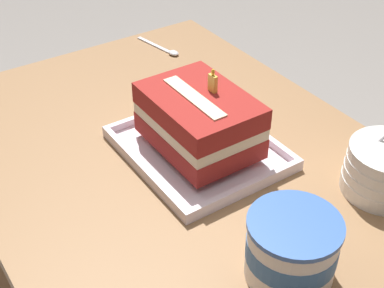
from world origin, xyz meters
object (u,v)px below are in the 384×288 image
(ice_cream_tub, at_px, (292,248))
(serving_spoon_near_tray, at_px, (167,50))
(foil_tray, at_px, (199,150))
(birthday_cake, at_px, (199,120))

(ice_cream_tub, xyz_separation_m, serving_spoon_near_tray, (-0.74, 0.24, -0.05))
(foil_tray, xyz_separation_m, serving_spoon_near_tray, (-0.41, 0.18, -0.00))
(birthday_cake, xyz_separation_m, ice_cream_tub, (0.33, -0.06, -0.02))
(birthday_cake, distance_m, serving_spoon_near_tray, 0.45)
(serving_spoon_near_tray, bearing_deg, foil_tray, -23.49)
(foil_tray, height_order, birthday_cake, birthday_cake)
(ice_cream_tub, bearing_deg, foil_tray, 169.85)
(ice_cream_tub, bearing_deg, birthday_cake, 169.85)
(birthday_cake, relative_size, serving_spoon_near_tray, 1.44)
(foil_tray, bearing_deg, ice_cream_tub, -10.15)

